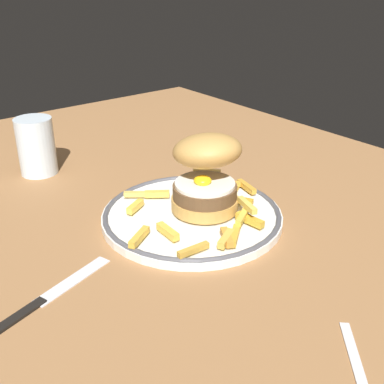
# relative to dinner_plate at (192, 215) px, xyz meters

# --- Properties ---
(ground_plane) EXTENTS (1.33, 1.05, 0.04)m
(ground_plane) POSITION_rel_dinner_plate_xyz_m (-0.02, -0.03, -0.03)
(ground_plane) COLOR #93653D
(dinner_plate) EXTENTS (0.26, 0.26, 0.02)m
(dinner_plate) POSITION_rel_dinner_plate_xyz_m (0.00, 0.00, 0.00)
(dinner_plate) COLOR white
(dinner_plate) RESTS_ON ground_plane
(burger) EXTENTS (0.13, 0.12, 0.12)m
(burger) POSITION_rel_dinner_plate_xyz_m (0.00, 0.03, 0.06)
(burger) COLOR #C08E43
(burger) RESTS_ON dinner_plate
(fries_pile) EXTENTS (0.22, 0.25, 0.03)m
(fries_pile) POSITION_rel_dinner_plate_xyz_m (0.02, 0.01, 0.01)
(fries_pile) COLOR gold
(fries_pile) RESTS_ON dinner_plate
(water_glass) EXTENTS (0.07, 0.07, 0.10)m
(water_glass) POSITION_rel_dinner_plate_xyz_m (-0.31, -0.11, 0.04)
(water_glass) COLOR silver
(water_glass) RESTS_ON ground_plane
(fork) EXTENTS (0.11, 0.11, 0.00)m
(fork) POSITION_rel_dinner_plate_xyz_m (0.33, -0.07, -0.01)
(fork) COLOR silver
(fork) RESTS_ON ground_plane
(knife) EXTENTS (0.07, 0.18, 0.01)m
(knife) POSITION_rel_dinner_plate_xyz_m (0.04, -0.25, -0.01)
(knife) COLOR black
(knife) RESTS_ON ground_plane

